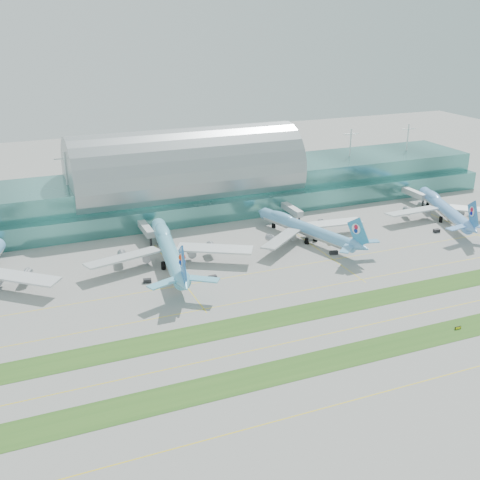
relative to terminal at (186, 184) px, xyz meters
name	(u,v)px	position (x,y,z in m)	size (l,w,h in m)	color
ground	(300,317)	(-0.01, -128.79, -14.23)	(700.00, 700.00, 0.00)	gray
terminal	(186,184)	(0.00, 0.00, 0.00)	(340.00, 69.10, 36.00)	#3D7A75
grass_strip_near	(343,357)	(-0.01, -156.79, -14.19)	(420.00, 12.00, 0.08)	#2D591E
grass_strip_far	(298,314)	(-0.01, -126.79, -14.19)	(420.00, 12.00, 0.08)	#2D591E
taxiline_a	(381,393)	(-0.01, -176.79, -14.22)	(420.00, 0.35, 0.01)	yellow
taxiline_b	(320,335)	(-0.01, -142.79, -14.22)	(420.00, 0.35, 0.01)	yellow
taxiline_c	(278,295)	(-0.01, -110.79, -14.22)	(420.00, 0.35, 0.01)	yellow
taxiline_d	(254,273)	(-0.01, -88.79, -14.22)	(420.00, 0.35, 0.01)	yellow
airliner_b	(169,249)	(-29.11, -66.94, -7.46)	(69.66, 79.66, 21.94)	#63BAD9
airliner_c	(305,228)	(36.65, -63.48, -8.27)	(59.28, 68.66, 19.30)	#60A4D5
airliner_d	(444,208)	(115.53, -64.45, -8.06)	(60.53, 70.39, 20.00)	#6BA5EB
gse_c	(147,281)	(-42.18, -81.03, -13.50)	(3.18, 1.89, 1.45)	black
gse_d	(213,278)	(-17.65, -88.24, -13.42)	(3.16, 1.84, 1.61)	black
gse_e	(332,243)	(45.36, -73.06, -13.57)	(3.21, 1.65, 1.31)	#D3980C
gse_f	(334,253)	(40.10, -83.64, -13.47)	(3.66, 1.76, 1.52)	black
gse_g	(437,231)	(99.97, -78.34, -13.46)	(2.97, 1.90, 1.54)	black
gse_h	(466,223)	(120.55, -75.03, -13.54)	(3.50, 1.91, 1.37)	black
taxiway_sign_east	(458,328)	(44.42, -156.61, -13.72)	(2.44, 0.38, 1.03)	black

